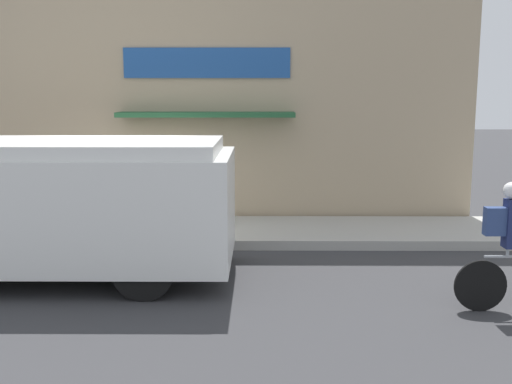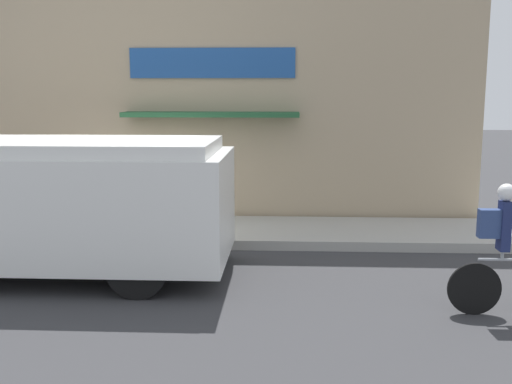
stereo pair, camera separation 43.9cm
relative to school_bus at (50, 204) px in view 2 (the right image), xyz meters
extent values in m
plane|color=#38383A|center=(0.77, 1.54, -1.11)|extent=(70.00, 70.00, 0.00)
cube|color=#ADAAA3|center=(0.77, 2.63, -1.02)|extent=(28.00, 2.17, 0.18)
cube|color=tan|center=(0.77, 3.90, 1.82)|extent=(13.83, 0.18, 5.84)
cube|color=#1E4C93|center=(2.06, 3.79, 2.29)|extent=(3.45, 0.05, 0.62)
cube|color=#235633|center=(2.06, 3.48, 1.24)|extent=(3.62, 0.66, 0.10)
cube|color=white|center=(0.38, 0.00, 0.00)|extent=(4.73, 2.33, 1.61)
cube|color=white|center=(0.38, 0.00, 0.89)|extent=(4.35, 2.15, 0.19)
cube|color=red|center=(-0.92, 1.41, 0.08)|extent=(0.03, 0.44, 0.44)
cylinder|color=black|center=(1.58, 1.00, -0.68)|extent=(0.85, 0.26, 0.85)
cylinder|color=black|center=(1.59, -1.00, -0.68)|extent=(0.85, 0.26, 0.85)
cylinder|color=black|center=(6.02, -1.42, -0.77)|extent=(0.68, 0.04, 0.68)
cylinder|color=#999EA3|center=(6.34, -1.42, -0.32)|extent=(0.04, 0.04, 0.12)
cube|color=navy|center=(6.34, -1.42, 0.05)|extent=(0.12, 0.20, 0.63)
sphere|color=white|center=(6.34, -1.42, 0.48)|extent=(0.22, 0.22, 0.22)
cube|color=navy|center=(6.15, -1.42, 0.08)|extent=(0.26, 0.14, 0.36)
camera|label=1|loc=(3.17, -8.85, 1.71)|focal=42.00mm
camera|label=2|loc=(3.61, -8.84, 1.71)|focal=42.00mm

